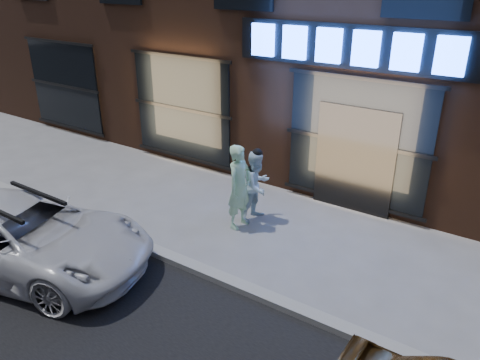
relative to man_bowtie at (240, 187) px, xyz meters
The scene contains 5 objects.
ground 2.64m from the man_bowtie, 47.79° to the right, with size 90.00×90.00×0.00m, color slate.
curb 2.62m from the man_bowtie, 47.79° to the right, with size 60.00×0.25×0.12m, color gray.
man_bowtie is the anchor object (origin of this frame).
man_cap 0.52m from the man_bowtie, 76.69° to the left, with size 0.76×0.59×1.57m, color white.
white_suv 4.18m from the man_bowtie, 124.31° to the right, with size 2.17×4.70×1.31m, color silver.
Camera 1 is at (3.27, -5.46, 4.99)m, focal length 35.00 mm.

